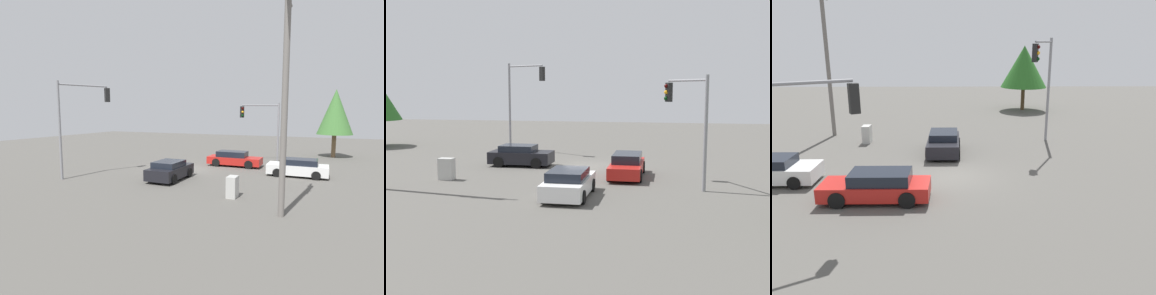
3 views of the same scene
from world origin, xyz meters
The scene contains 7 objects.
ground_plane centered at (0.00, 0.00, 0.00)m, with size 80.00×80.00×0.00m, color #54514C.
sedan_dark centered at (4.20, 0.48, 0.67)m, with size 4.01×2.04×1.36m.
sedan_red centered at (-2.93, 3.11, 0.65)m, with size 1.88×4.70×1.33m.
sedan_white centered at (-0.70, 8.70, 0.64)m, with size 2.00×4.33×1.31m.
traffic_signal_main centered at (6.09, -5.96, 4.72)m, with size 3.44×1.95×6.95m.
traffic_signal_cross centered at (-6.21, 4.96, 3.92)m, with size 2.15×3.42×5.69m.
electrical_cabinet centered at (6.79, 5.83, 0.60)m, with size 0.82×0.53×1.20m, color #B2B2AD.
Camera 2 is at (-5.23, 30.22, 5.09)m, focal length 45.00 mm.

